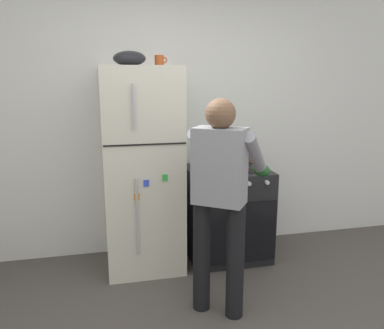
{
  "coord_description": "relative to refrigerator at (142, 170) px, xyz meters",
  "views": [
    {
      "loc": [
        -0.68,
        -1.87,
        1.74
      ],
      "look_at": [
        0.05,
        1.32,
        1.0
      ],
      "focal_mm": 36.43,
      "sensor_mm": 36.0,
      "label": 1
    }
  ],
  "objects": [
    {
      "name": "red_pot",
      "position": [
        0.65,
        -0.05,
        0.04
      ],
      "size": [
        0.37,
        0.27,
        0.13
      ],
      "color": "#236638",
      "rests_on": "stove_range"
    },
    {
      "name": "mixing_bowl",
      "position": [
        -0.08,
        0.0,
        0.98
      ],
      "size": [
        0.28,
        0.28,
        0.12
      ],
      "primitive_type": "ellipsoid",
      "color": "black",
      "rests_on": "refrigerator"
    },
    {
      "name": "person_cook",
      "position": [
        0.48,
        -0.87,
        0.05
      ],
      "size": [
        0.7,
        0.76,
        1.6
      ],
      "color": "black",
      "rests_on": "ground"
    },
    {
      "name": "coffee_mug",
      "position": [
        0.18,
        0.05,
        0.96
      ],
      "size": [
        0.11,
        0.08,
        0.1
      ],
      "color": "#B24C1E",
      "rests_on": "refrigerator"
    },
    {
      "name": "pepper_mill",
      "position": [
        1.11,
        0.2,
        0.06
      ],
      "size": [
        0.05,
        0.05,
        0.17
      ],
      "primitive_type": "cylinder",
      "color": "brown",
      "rests_on": "stove_range"
    },
    {
      "name": "refrigerator",
      "position": [
        0.0,
        0.0,
        0.0
      ],
      "size": [
        0.68,
        0.72,
        1.83
      ],
      "color": "silver",
      "rests_on": "ground"
    },
    {
      "name": "kitchen_wall_back",
      "position": [
        0.36,
        0.38,
        0.44
      ],
      "size": [
        6.0,
        0.1,
        2.7
      ],
      "primitive_type": "cube",
      "color": "white",
      "rests_on": "ground"
    },
    {
      "name": "stove_range",
      "position": [
        0.81,
        -0.01,
        -0.47
      ],
      "size": [
        0.76,
        0.67,
        0.89
      ],
      "color": "black",
      "rests_on": "ground"
    }
  ]
}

